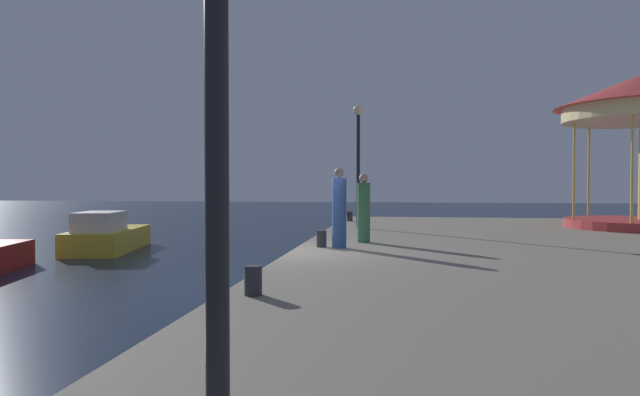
# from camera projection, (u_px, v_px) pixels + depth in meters

# --- Properties ---
(ground_plane) EXTENTS (120.00, 120.00, 0.00)m
(ground_plane) POSITION_uv_depth(u_px,v_px,m) (291.00, 286.00, 12.27)
(ground_plane) COLOR #162338
(quay_dock) EXTENTS (14.33, 26.93, 0.80)m
(quay_dock) POSITION_uv_depth(u_px,v_px,m) (630.00, 276.00, 11.22)
(quay_dock) COLOR gray
(quay_dock) RESTS_ON ground
(motorboat_yellow) EXTENTS (2.65, 4.61, 1.40)m
(motorboat_yellow) POSITION_uv_depth(u_px,v_px,m) (107.00, 236.00, 18.73)
(motorboat_yellow) COLOR gold
(motorboat_yellow) RESTS_ON ground
(lamp_post_mid_promenade) EXTENTS (0.36, 0.36, 4.26)m
(lamp_post_mid_promenade) POSITION_uv_depth(u_px,v_px,m) (358.00, 144.00, 18.69)
(lamp_post_mid_promenade) COLOR black
(lamp_post_mid_promenade) RESTS_ON quay_dock
(bollard_center) EXTENTS (0.24, 0.24, 0.40)m
(bollard_center) POSITION_uv_depth(u_px,v_px,m) (253.00, 280.00, 7.30)
(bollard_center) COLOR #2D2D33
(bollard_center) RESTS_ON quay_dock
(bollard_north) EXTENTS (0.24, 0.24, 0.40)m
(bollard_north) POSITION_uv_depth(u_px,v_px,m) (321.00, 239.00, 12.98)
(bollard_north) COLOR #2D2D33
(bollard_north) RESTS_ON quay_dock
(bollard_south) EXTENTS (0.24, 0.24, 0.40)m
(bollard_south) POSITION_uv_depth(u_px,v_px,m) (350.00, 216.00, 22.31)
(bollard_south) COLOR #2D2D33
(bollard_south) RESTS_ON quay_dock
(person_by_the_water) EXTENTS (0.34, 0.34, 1.79)m
(person_by_the_water) POSITION_uv_depth(u_px,v_px,m) (364.00, 210.00, 14.04)
(person_by_the_water) COLOR #387247
(person_by_the_water) RESTS_ON quay_dock
(person_mid_promenade) EXTENTS (0.34, 0.34, 1.90)m
(person_mid_promenade) POSITION_uv_depth(u_px,v_px,m) (339.00, 210.00, 12.78)
(person_mid_promenade) COLOR #2D4C8C
(person_mid_promenade) RESTS_ON quay_dock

